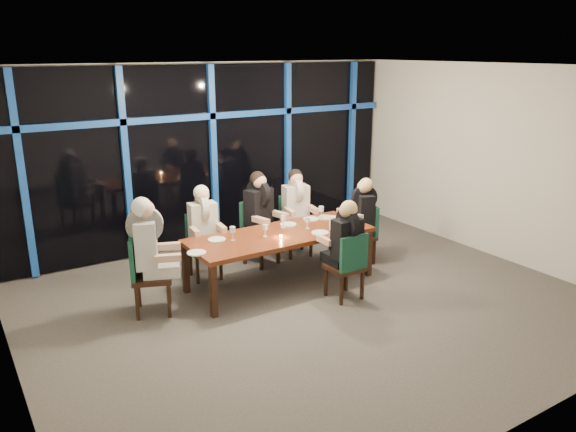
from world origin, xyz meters
The scene contains 29 objects.
room centered at (0.00, 0.00, 2.02)m, with size 7.04×7.00×3.02m.
window_wall centered at (0.01, 2.93, 1.55)m, with size 6.86×0.43×2.94m.
dining_table centered at (0.00, 0.80, 0.68)m, with size 2.60×1.00×0.75m.
chair_far_left centered at (-0.79, 1.65, 0.52)m, with size 0.48×0.48×0.93m.
chair_far_mid centered at (0.13, 1.69, 0.55)m, with size 0.56×0.56×0.99m.
chair_far_right centered at (0.85, 1.74, 0.53)m, with size 0.51×0.51×0.95m.
chair_end_left centered at (-1.91, 0.93, 0.57)m, with size 0.62×0.62×1.03m.
chair_end_right centered at (1.58, 0.84, 0.51)m, with size 0.54×0.54×0.91m.
chair_near_mid centered at (0.47, -0.14, 0.52)m, with size 0.43×0.43×0.93m.
diner_far_left centered at (-0.80, 1.57, 0.89)m, with size 0.49×0.61×0.91m.
diner_far_mid centered at (0.15, 1.61, 0.95)m, with size 0.57×0.67×0.96m.
diner_far_right centered at (0.84, 1.66, 0.91)m, with size 0.52×0.63×0.93m.
diner_end_left centered at (-1.82, 0.89, 0.98)m, with size 0.70×0.63×1.00m.
diner_end_right centered at (1.51, 0.87, 0.87)m, with size 0.62×0.55×0.88m.
diner_near_mid centered at (0.47, -0.06, 0.89)m, with size 0.46×0.57×0.90m.
plate_far_left centered at (-0.87, 1.01, 0.76)m, with size 0.24×0.24×0.01m, color white.
plate_far_mid centered at (0.30, 1.06, 0.76)m, with size 0.24×0.24×0.01m, color white.
plate_far_right centered at (0.74, 1.11, 0.76)m, with size 0.24×0.24×0.01m, color white.
plate_end_left centered at (-1.28, 0.69, 0.76)m, with size 0.24×0.24×0.01m, color white.
plate_end_right centered at (0.98, 1.05, 0.76)m, with size 0.24×0.24×0.01m, color white.
plate_near_mid centered at (0.47, 0.51, 0.76)m, with size 0.24×0.24×0.01m, color white.
wine_bottle centered at (1.07, 0.65, 0.87)m, with size 0.07×0.07×0.32m.
water_pitcher centered at (0.71, 0.54, 0.85)m, with size 0.12×0.11×0.20m.
tea_light centered at (-0.09, 0.64, 0.76)m, with size 0.05×0.05×0.03m, color #FF9E4C.
wine_glass_a centered at (-0.25, 0.79, 0.87)m, with size 0.07×0.07×0.17m.
wine_glass_b centered at (0.17, 0.99, 0.88)m, with size 0.07×0.07×0.18m.
wine_glass_c centered at (0.44, 0.78, 0.87)m, with size 0.06×0.06×0.17m.
wine_glass_d centered at (-0.69, 0.89, 0.89)m, with size 0.07×0.07×0.19m.
wine_glass_e centered at (0.87, 1.04, 0.89)m, with size 0.08×0.08×0.20m.
Camera 1 is at (-3.87, -5.47, 3.21)m, focal length 35.00 mm.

